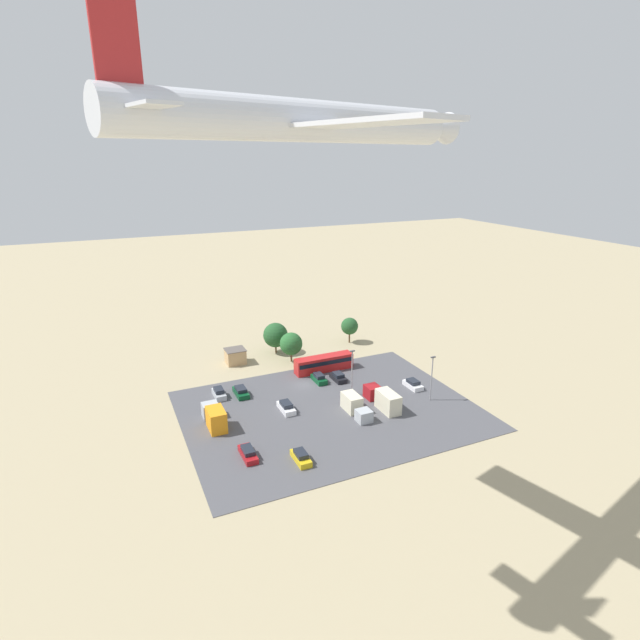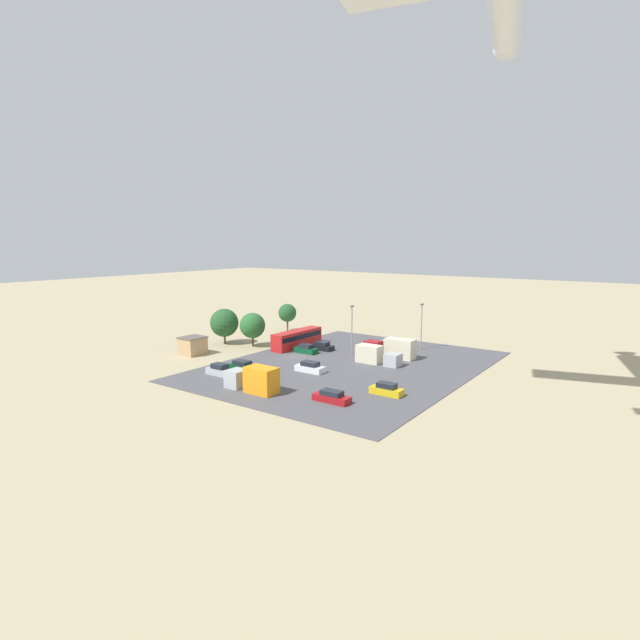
% 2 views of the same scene
% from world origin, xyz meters
% --- Properties ---
extents(ground_plane, '(400.00, 400.00, 0.00)m').
position_xyz_m(ground_plane, '(0.00, 0.00, 0.00)').
color(ground_plane, tan).
extents(parking_lot_surface, '(47.42, 35.96, 0.08)m').
position_xyz_m(parking_lot_surface, '(0.00, 10.73, 0.04)').
color(parking_lot_surface, '#4C4C51').
rests_on(parking_lot_surface, ground).
extents(shed_building, '(4.03, 3.71, 3.05)m').
position_xyz_m(shed_building, '(8.94, -15.38, 1.53)').
color(shed_building, tan).
rests_on(shed_building, ground).
extents(bus, '(11.80, 2.56, 3.03)m').
position_xyz_m(bus, '(-5.92, -4.36, 1.71)').
color(bus, red).
rests_on(bus, ground).
extents(parked_car_0, '(1.74, 4.72, 1.42)m').
position_xyz_m(parked_car_0, '(16.35, 18.35, 0.67)').
color(parked_car_0, maroon).
rests_on(parked_car_0, ground).
extents(parked_car_1, '(1.72, 4.22, 1.51)m').
position_xyz_m(parked_car_1, '(9.95, 22.36, 0.71)').
color(parked_car_1, gold).
rests_on(parked_car_1, ground).
extents(parked_car_2, '(1.96, 4.14, 1.49)m').
position_xyz_m(parked_car_2, '(-17.60, 9.33, 0.70)').
color(parked_car_2, silver).
rests_on(parked_car_2, ground).
extents(parked_car_3, '(1.87, 4.53, 1.54)m').
position_xyz_m(parked_car_3, '(6.67, 7.94, 0.72)').
color(parked_car_3, silver).
rests_on(parked_car_3, ground).
extents(parked_car_4, '(1.93, 4.02, 1.47)m').
position_xyz_m(parked_car_4, '(-6.53, 0.82, 0.69)').
color(parked_car_4, black).
rests_on(parked_car_4, ground).
extents(parked_car_5, '(1.75, 4.11, 1.65)m').
position_xyz_m(parked_car_5, '(15.67, -1.66, 0.77)').
color(parked_car_5, '#ADB2B7').
rests_on(parked_car_5, ground).
extents(parked_car_6, '(1.77, 4.08, 1.56)m').
position_xyz_m(parked_car_6, '(-2.93, -0.08, 0.73)').
color(parked_car_6, '#0C4723').
rests_on(parked_car_6, ground).
extents(parked_car_7, '(1.97, 4.55, 1.49)m').
position_xyz_m(parked_car_7, '(11.97, -0.74, 0.70)').
color(parked_car_7, '#0C4723').
rests_on(parked_car_7, ground).
extents(parked_truck_0, '(2.53, 7.61, 3.34)m').
position_xyz_m(parked_truck_0, '(18.59, 7.83, 1.61)').
color(parked_truck_0, '#ADB2B7').
rests_on(parked_truck_0, ground).
extents(parked_truck_1, '(2.41, 8.85, 3.28)m').
position_xyz_m(parked_truck_1, '(-8.74, 13.51, 1.58)').
color(parked_truck_1, maroon).
rests_on(parked_truck_1, ground).
extents(parked_truck_2, '(2.31, 7.25, 2.80)m').
position_xyz_m(parked_truck_2, '(-3.36, 13.40, 1.36)').
color(parked_truck_2, '#ADB2B7').
rests_on(parked_truck_2, ground).
extents(tree_near_shed, '(3.87, 3.87, 5.88)m').
position_xyz_m(tree_near_shed, '(-17.87, -16.32, 3.94)').
color(tree_near_shed, brown).
rests_on(tree_near_shed, ground).
extents(tree_apron_mid, '(4.68, 4.68, 6.25)m').
position_xyz_m(tree_apron_mid, '(-1.82, -11.48, 3.90)').
color(tree_apron_mid, brown).
rests_on(tree_apron_mid, ground).
extents(tree_apron_far, '(5.30, 5.30, 6.66)m').
position_xyz_m(tree_apron_far, '(-0.58, -17.49, 4.01)').
color(tree_apron_far, brown).
rests_on(tree_apron_far, ground).
extents(light_pole_lot_centre, '(0.90, 0.28, 8.47)m').
position_xyz_m(light_pole_lot_centre, '(-5.94, 7.30, 4.75)').
color(light_pole_lot_centre, gray).
rests_on(light_pole_lot_centre, ground).
extents(light_pole_lot_edge, '(0.90, 0.28, 8.15)m').
position_xyz_m(light_pole_lot_edge, '(-17.48, 14.70, 4.58)').
color(light_pole_lot_edge, gray).
rests_on(light_pole_lot_edge, ground).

